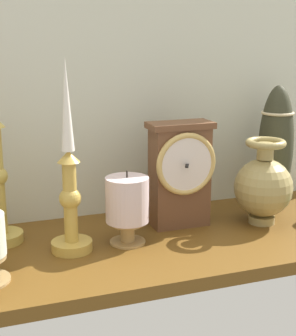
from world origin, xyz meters
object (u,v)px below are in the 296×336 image
at_px(mantel_clock, 180,173).
at_px(candlestick_tall_left, 70,189).
at_px(brass_vase_bulbous, 263,185).
at_px(tall_ceramic_vase, 276,146).
at_px(pillar_candle_near_clock, 128,205).

bearing_deg(mantel_clock, candlestick_tall_left, -167.43).
xyz_separation_m(candlestick_tall_left, brass_vase_bulbous, (0.40, 0.01, -0.04)).
height_order(mantel_clock, tall_ceramic_vase, tall_ceramic_vase).
bearing_deg(candlestick_tall_left, tall_ceramic_vase, 11.41).
height_order(mantel_clock, pillar_candle_near_clock, mantel_clock).
distance_m(brass_vase_bulbous, tall_ceramic_vase, 0.14).
bearing_deg(pillar_candle_near_clock, mantel_clock, 23.99).
height_order(brass_vase_bulbous, pillar_candle_near_clock, brass_vase_bulbous).
xyz_separation_m(mantel_clock, candlestick_tall_left, (-0.23, -0.05, 0.00)).
xyz_separation_m(pillar_candle_near_clock, tall_ceramic_vase, (0.38, 0.10, 0.06)).
bearing_deg(brass_vase_bulbous, mantel_clock, 164.78).
height_order(mantel_clock, brass_vase_bulbous, mantel_clock).
relative_size(mantel_clock, brass_vase_bulbous, 1.21).
bearing_deg(candlestick_tall_left, pillar_candle_near_clock, -2.76).
bearing_deg(candlestick_tall_left, mantel_clock, 12.57).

